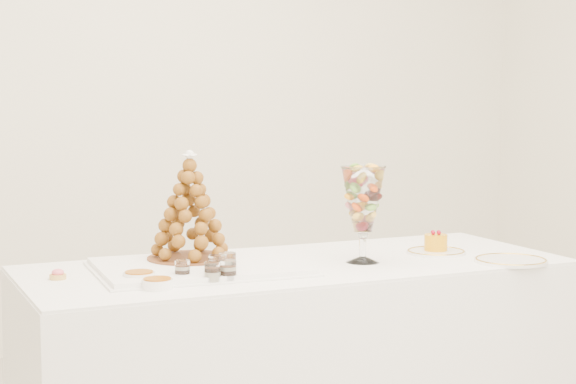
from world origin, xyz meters
name	(u,v)px	position (x,y,z in m)	size (l,w,h in m)	color
buffet_table	(297,364)	(0.04, 0.17, 0.36)	(1.90, 0.77, 0.72)	white
lace_tray	(199,267)	(-0.31, 0.19, 0.73)	(0.67, 0.50, 0.02)	white
macaron_vase	(363,200)	(0.26, 0.10, 0.94)	(0.15, 0.15, 0.34)	white
cake_plate	(436,252)	(0.59, 0.15, 0.73)	(0.22, 0.22, 0.01)	white
spare_plate	(511,261)	(0.73, -0.12, 0.73)	(0.25, 0.25, 0.01)	white
pink_tart	(58,275)	(-0.78, 0.23, 0.73)	(0.05, 0.05, 0.03)	tan
verrine_a	(182,270)	(-0.42, 0.04, 0.75)	(0.05, 0.05, 0.07)	white
verrine_b	(217,267)	(-0.31, 0.02, 0.76)	(0.06, 0.06, 0.08)	white
verrine_c	(227,264)	(-0.26, 0.06, 0.76)	(0.06, 0.06, 0.07)	white
verrine_d	(212,273)	(-0.35, -0.04, 0.75)	(0.05, 0.05, 0.07)	white
verrine_e	(228,271)	(-0.29, -0.04, 0.75)	(0.05, 0.05, 0.07)	white
ramekin_back	(139,277)	(-0.55, 0.07, 0.74)	(0.10, 0.10, 0.03)	white
ramekin_front	(157,284)	(-0.53, -0.05, 0.74)	(0.09, 0.09, 0.03)	white
croquembouche	(190,206)	(-0.31, 0.30, 0.92)	(0.30, 0.30, 0.37)	brown
mousse_cake	(436,242)	(0.60, 0.16, 0.76)	(0.09, 0.09, 0.07)	orange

